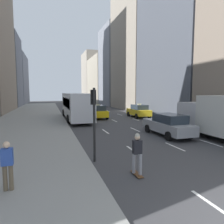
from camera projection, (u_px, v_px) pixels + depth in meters
name	position (u px, v px, depth m)	size (l,w,h in m)	color
sidewalk_left	(33.00, 116.00, 27.56)	(8.00, 66.00, 0.15)	gray
lane_markings	(107.00, 118.00, 26.67)	(5.72, 56.00, 0.01)	white
building_row_right	(130.00, 52.00, 42.15)	(6.00, 84.25, 34.65)	gray
taxi_lead	(98.00, 112.00, 25.85)	(2.02, 4.40, 1.87)	yellow
taxi_second	(139.00, 111.00, 27.06)	(2.02, 4.40, 1.87)	yellow
sedan_black_near	(168.00, 125.00, 15.55)	(2.02, 5.00, 1.72)	#9EA0A5
city_bus	(76.00, 105.00, 24.81)	(2.80, 11.61, 3.25)	silver
skateboarder	(137.00, 152.00, 8.08)	(0.36, 0.80, 1.75)	brown
pedestrian_near_curb	(7.00, 163.00, 6.53)	(0.36, 0.22, 1.65)	brown
traffic_light_pole	(94.00, 112.00, 9.67)	(0.24, 0.42, 3.60)	black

